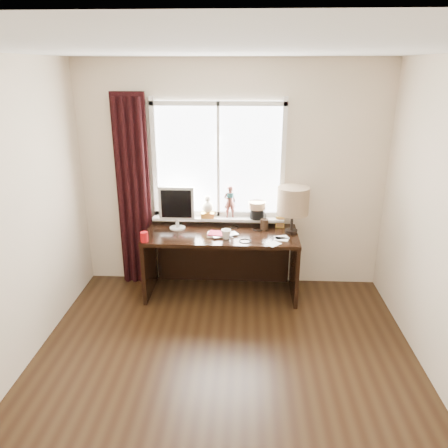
# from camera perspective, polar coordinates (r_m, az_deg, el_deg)

# --- Properties ---
(floor) EXTENTS (3.50, 4.00, 0.00)m
(floor) POSITION_cam_1_polar(r_m,az_deg,el_deg) (3.82, -0.21, -20.92)
(floor) COLOR #311F10
(floor) RESTS_ON ground
(ceiling) EXTENTS (3.50, 4.00, 0.00)m
(ceiling) POSITION_cam_1_polar(r_m,az_deg,el_deg) (2.90, -0.28, 21.87)
(ceiling) COLOR white
(ceiling) RESTS_ON wall_back
(wall_back) EXTENTS (3.50, 0.00, 2.60)m
(wall_back) POSITION_cam_1_polar(r_m,az_deg,el_deg) (5.04, 1.01, 6.11)
(wall_back) COLOR beige
(wall_back) RESTS_ON ground
(laptop) EXTENTS (0.35, 0.30, 0.02)m
(laptop) POSITION_cam_1_polar(r_m,az_deg,el_deg) (4.78, 0.11, -1.46)
(laptop) COLOR silver
(laptop) RESTS_ON desk
(mug) EXTENTS (0.14, 0.14, 0.11)m
(mug) POSITION_cam_1_polar(r_m,az_deg,el_deg) (4.69, 0.27, -1.29)
(mug) COLOR white
(mug) RESTS_ON desk
(red_cup) EXTENTS (0.08, 0.08, 0.11)m
(red_cup) POSITION_cam_1_polar(r_m,az_deg,el_deg) (4.69, -10.37, -1.66)
(red_cup) COLOR #A60B0F
(red_cup) RESTS_ON desk
(window) EXTENTS (1.52, 0.22, 1.40)m
(window) POSITION_cam_1_polar(r_m,az_deg,el_deg) (4.99, -0.62, 6.08)
(window) COLOR white
(window) RESTS_ON ground
(curtain) EXTENTS (0.38, 0.09, 2.25)m
(curtain) POSITION_cam_1_polar(r_m,az_deg,el_deg) (5.16, -11.75, 3.89)
(curtain) COLOR black
(curtain) RESTS_ON floor
(desk) EXTENTS (1.70, 0.70, 0.75)m
(desk) POSITION_cam_1_polar(r_m,az_deg,el_deg) (5.04, -0.29, -3.43)
(desk) COLOR black
(desk) RESTS_ON floor
(monitor) EXTENTS (0.40, 0.18, 0.49)m
(monitor) POSITION_cam_1_polar(r_m,az_deg,el_deg) (4.94, -6.21, 2.43)
(monitor) COLOR beige
(monitor) RESTS_ON desk
(notebook_stack) EXTENTS (0.24, 0.18, 0.03)m
(notebook_stack) POSITION_cam_1_polar(r_m,az_deg,el_deg) (4.79, -0.84, -1.33)
(notebook_stack) COLOR beige
(notebook_stack) RESTS_ON desk
(brush_holder) EXTENTS (0.09, 0.09, 0.25)m
(brush_holder) POSITION_cam_1_polar(r_m,az_deg,el_deg) (4.98, 5.28, -0.01)
(brush_holder) COLOR black
(brush_holder) RESTS_ON desk
(icon_frame) EXTENTS (0.10, 0.03, 0.13)m
(icon_frame) POSITION_cam_1_polar(r_m,az_deg,el_deg) (5.05, 7.34, 0.23)
(icon_frame) COLOR gold
(icon_frame) RESTS_ON desk
(table_lamp) EXTENTS (0.35, 0.35, 0.52)m
(table_lamp) POSITION_cam_1_polar(r_m,az_deg,el_deg) (4.83, 8.99, 2.96)
(table_lamp) COLOR black
(table_lamp) RESTS_ON desk
(loose_papers) EXTENTS (0.28, 0.36, 0.00)m
(loose_papers) POSITION_cam_1_polar(r_m,az_deg,el_deg) (4.70, 7.17, -2.09)
(loose_papers) COLOR white
(loose_papers) RESTS_ON desk
(desk_cables) EXTENTS (0.40, 0.57, 0.01)m
(desk_cables) POSITION_cam_1_polar(r_m,az_deg,el_deg) (4.84, 2.92, -1.27)
(desk_cables) COLOR black
(desk_cables) RESTS_ON desk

